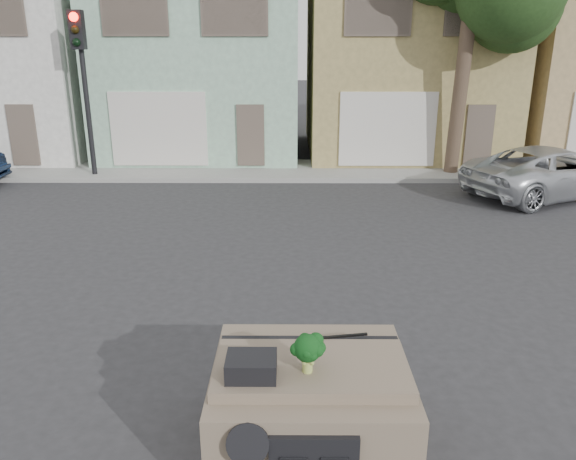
{
  "coord_description": "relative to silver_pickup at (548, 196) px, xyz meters",
  "views": [
    {
      "loc": [
        -0.21,
        -7.98,
        4.13
      ],
      "look_at": [
        -0.25,
        0.5,
        1.3
      ],
      "focal_mm": 35.0,
      "sensor_mm": 36.0,
      "label": 1
    }
  ],
  "objects": [
    {
      "name": "tree_near",
      "position": [
        -2.11,
        2.32,
        4.25
      ],
      "size": [
        4.4,
        4.0,
        8.5
      ],
      "primitive_type": "cube",
      "color": "#213E18",
      "rests_on": "ground"
    },
    {
      "name": "ground_plane",
      "position": [
        -7.11,
        -7.48,
        0.0
      ],
      "size": [
        120.0,
        120.0,
        0.0
      ],
      "primitive_type": "plane",
      "color": "#303033",
      "rests_on": "ground"
    },
    {
      "name": "townhouse_tan",
      "position": [
        -3.11,
        7.02,
        3.77
      ],
      "size": [
        7.2,
        8.2,
        7.55
      ],
      "primitive_type": "cube",
      "color": "#A08E55",
      "rests_on": "ground"
    },
    {
      "name": "broccoli",
      "position": [
        -7.16,
        -10.76,
        1.32
      ],
      "size": [
        0.35,
        0.35,
        0.4
      ],
      "primitive_type": "cube",
      "rotation": [
        0.0,
        0.0,
        0.07
      ],
      "color": "#0C340F",
      "rests_on": "car_dashboard"
    },
    {
      "name": "wiper_arm",
      "position": [
        -6.83,
        -10.1,
        1.13
      ],
      "size": [
        0.69,
        0.15,
        0.02
      ],
      "primitive_type": "cube",
      "rotation": [
        0.0,
        0.0,
        0.17
      ],
      "color": "black",
      "rests_on": "car_dashboard"
    },
    {
      "name": "traffic_signal",
      "position": [
        -13.61,
        2.02,
        2.55
      ],
      "size": [
        0.4,
        0.4,
        5.1
      ],
      "primitive_type": "cube",
      "color": "black",
      "rests_on": "ground"
    },
    {
      "name": "townhouse_white",
      "position": [
        -18.11,
        7.02,
        3.77
      ],
      "size": [
        7.2,
        8.2,
        7.55
      ],
      "primitive_type": "cube",
      "color": "silver",
      "rests_on": "ground"
    },
    {
      "name": "car_dashboard",
      "position": [
        -7.11,
        -10.48,
        0.56
      ],
      "size": [
        2.0,
        1.8,
        1.12
      ],
      "primitive_type": "cube",
      "color": "#756552",
      "rests_on": "ground"
    },
    {
      "name": "instrument_hump",
      "position": [
        -7.69,
        -10.83,
        1.22
      ],
      "size": [
        0.48,
        0.38,
        0.2
      ],
      "primitive_type": "cube",
      "color": "black",
      "rests_on": "car_dashboard"
    },
    {
      "name": "sidewalk",
      "position": [
        -7.11,
        3.02,
        0.07
      ],
      "size": [
        40.0,
        3.0,
        0.15
      ],
      "primitive_type": "cube",
      "color": "gray",
      "rests_on": "ground"
    },
    {
      "name": "townhouse_mint",
      "position": [
        -10.61,
        7.02,
        3.77
      ],
      "size": [
        7.2,
        8.2,
        7.55
      ],
      "primitive_type": "cube",
      "color": "#94BEA2",
      "rests_on": "ground"
    },
    {
      "name": "silver_pickup",
      "position": [
        0.0,
        0.0,
        0.0
      ],
      "size": [
        5.58,
        4.16,
        1.41
      ],
      "primitive_type": "imported",
      "rotation": [
        0.0,
        0.0,
        1.98
      ],
      "color": "silver",
      "rests_on": "ground"
    }
  ]
}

